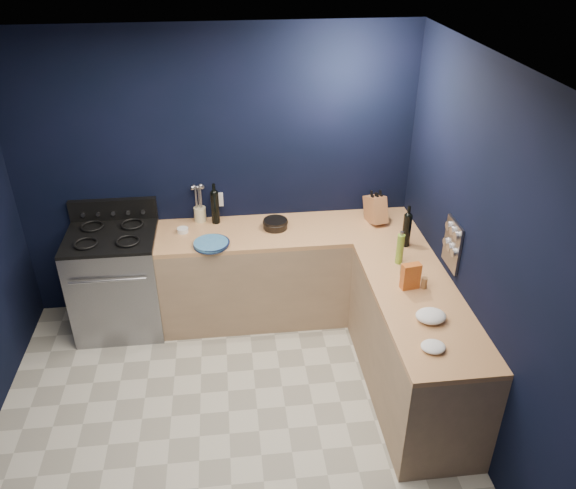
{
  "coord_description": "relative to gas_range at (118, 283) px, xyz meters",
  "views": [
    {
      "loc": [
        0.09,
        -2.96,
        3.33
      ],
      "look_at": [
        0.55,
        1.0,
        1.0
      ],
      "focal_mm": 35.65,
      "sensor_mm": 36.0,
      "label": 1
    }
  ],
  "objects": [
    {
      "name": "top_back",
      "position": [
        1.53,
        0.02,
        0.42
      ],
      "size": [
        2.3,
        0.63,
        0.04
      ],
      "primitive_type": "cube",
      "color": "#9C6740",
      "rests_on": "cab_back"
    },
    {
      "name": "gas_range",
      "position": [
        0.0,
        0.0,
        0.0
      ],
      "size": [
        0.76,
        0.66,
        0.92
      ],
      "primitive_type": "cube",
      "color": "gray",
      "rests_on": "floor"
    },
    {
      "name": "wall_outlet",
      "position": [
        0.93,
        0.32,
        0.62
      ],
      "size": [
        0.09,
        0.02,
        0.13
      ],
      "primitive_type": "cube",
      "color": "white",
      "rests_on": "wall_back"
    },
    {
      "name": "plate_stack",
      "position": [
        0.85,
        -0.2,
        0.46
      ],
      "size": [
        0.31,
        0.31,
        0.04
      ],
      "primitive_type": "cylinder",
      "rotation": [
        0.0,
        0.0,
        0.06
      ],
      "color": "teal",
      "rests_on": "top_back"
    },
    {
      "name": "ramekin",
      "position": [
        0.61,
        0.07,
        0.46
      ],
      "size": [
        0.11,
        0.11,
        0.04
      ],
      "primitive_type": "cylinder",
      "rotation": [
        0.0,
        0.0,
        -0.07
      ],
      "color": "white",
      "rests_on": "top_back"
    },
    {
      "name": "cab_back",
      "position": [
        1.53,
        0.02,
        -0.03
      ],
      "size": [
        2.3,
        0.63,
        0.86
      ],
      "primitive_type": "cube",
      "color": "tan",
      "rests_on": "floor"
    },
    {
      "name": "wine_bottle_back",
      "position": [
        0.9,
        0.22,
        0.59
      ],
      "size": [
        0.1,
        0.1,
        0.3
      ],
      "primitive_type": "cylinder",
      "rotation": [
        0.0,
        0.0,
        -0.38
      ],
      "color": "black",
      "rests_on": "top_back"
    },
    {
      "name": "floor",
      "position": [
        0.93,
        -1.42,
        -0.47
      ],
      "size": [
        3.5,
        3.5,
        0.02
      ],
      "primitive_type": "cube",
      "color": "beige",
      "rests_on": "ground"
    },
    {
      "name": "wine_bottle_right",
      "position": [
        2.48,
        -0.38,
        0.58
      ],
      "size": [
        0.08,
        0.08,
        0.28
      ],
      "primitive_type": "cylinder",
      "rotation": [
        0.0,
        0.0,
        -0.14
      ],
      "color": "black",
      "rests_on": "top_right"
    },
    {
      "name": "backguard",
      "position": [
        0.0,
        0.3,
        0.58
      ],
      "size": [
        0.76,
        0.06,
        0.2
      ],
      "primitive_type": "cube",
      "color": "black",
      "rests_on": "gas_range"
    },
    {
      "name": "oil_bottle",
      "position": [
        2.35,
        -0.64,
        0.57
      ],
      "size": [
        0.08,
        0.08,
        0.25
      ],
      "primitive_type": "cylinder",
      "rotation": [
        0.0,
        0.0,
        -0.41
      ],
      "color": "#7DA631",
      "rests_on": "top_right"
    },
    {
      "name": "wall_right",
      "position": [
        2.69,
        -1.42,
        0.84
      ],
      "size": [
        0.02,
        3.5,
        2.6
      ],
      "primitive_type": "cube",
      "color": "black",
      "rests_on": "ground"
    },
    {
      "name": "spice_jar_near",
      "position": [
        2.33,
        -0.81,
        0.49
      ],
      "size": [
        0.05,
        0.05,
        0.1
      ],
      "primitive_type": "cylinder",
      "rotation": [
        0.0,
        0.0,
        -0.07
      ],
      "color": "olive",
      "rests_on": "top_right"
    },
    {
      "name": "towel_front",
      "position": [
        2.35,
        -1.39,
        0.48
      ],
      "size": [
        0.26,
        0.24,
        0.07
      ],
      "primitive_type": "ellipsoid",
      "rotation": [
        0.0,
        0.0,
        0.38
      ],
      "color": "white",
      "rests_on": "top_right"
    },
    {
      "name": "crouton_bag",
      "position": [
        2.33,
        -0.99,
        0.54
      ],
      "size": [
        0.15,
        0.09,
        0.2
      ],
      "primitive_type": "cube",
      "rotation": [
        0.0,
        0.0,
        0.16
      ],
      "color": "#B31E1A",
      "rests_on": "top_right"
    },
    {
      "name": "spice_jar_far",
      "position": [
        2.43,
        -1.0,
        0.48
      ],
      "size": [
        0.05,
        0.05,
        0.09
      ],
      "primitive_type": "cylinder",
      "rotation": [
        0.0,
        0.0,
        0.16
      ],
      "color": "olive",
      "rests_on": "top_right"
    },
    {
      "name": "oven_door",
      "position": [
        0.0,
        -0.32,
        -0.01
      ],
      "size": [
        0.59,
        0.02,
        0.42
      ],
      "primitive_type": "cube",
      "color": "black",
      "rests_on": "gas_range"
    },
    {
      "name": "utensil_crock",
      "position": [
        0.76,
        0.27,
        0.51
      ],
      "size": [
        0.11,
        0.11,
        0.13
      ],
      "primitive_type": "cylinder",
      "rotation": [
        0.0,
        0.0,
        0.02
      ],
      "color": "beige",
      "rests_on": "top_back"
    },
    {
      "name": "cooktop",
      "position": [
        0.0,
        0.0,
        0.48
      ],
      "size": [
        0.76,
        0.66,
        0.03
      ],
      "primitive_type": "cube",
      "color": "black",
      "rests_on": "gas_range"
    },
    {
      "name": "lemon_basket",
      "position": [
        1.42,
        0.05,
        0.48
      ],
      "size": [
        0.26,
        0.26,
        0.08
      ],
      "primitive_type": "cylinder",
      "rotation": [
        0.0,
        0.0,
        -0.27
      ],
      "color": "black",
      "rests_on": "top_back"
    },
    {
      "name": "towel_end",
      "position": [
        2.27,
        -1.69,
        0.46
      ],
      "size": [
        0.19,
        0.18,
        0.05
      ],
      "primitive_type": "ellipsoid",
      "rotation": [
        0.0,
        0.0,
        0.22
      ],
      "color": "white",
      "rests_on": "top_right"
    },
    {
      "name": "spice_panel",
      "position": [
        2.67,
        -0.87,
        0.72
      ],
      "size": [
        0.02,
        0.28,
        0.38
      ],
      "primitive_type": "cube",
      "color": "gray",
      "rests_on": "wall_right"
    },
    {
      "name": "top_right",
      "position": [
        2.37,
        -1.13,
        0.42
      ],
      "size": [
        0.63,
        1.67,
        0.04
      ],
      "primitive_type": "cube",
      "color": "#9C6740",
      "rests_on": "cab_right"
    },
    {
      "name": "wall_back",
      "position": [
        0.93,
        0.34,
        0.84
      ],
      "size": [
        3.5,
        0.02,
        2.6
      ],
      "primitive_type": "cube",
      "color": "black",
      "rests_on": "ground"
    },
    {
      "name": "knife_block",
      "position": [
        2.33,
        0.08,
        0.56
      ],
      "size": [
        0.19,
        0.3,
        0.3
      ],
      "primitive_type": "cube",
      "rotation": [
        -0.31,
        0.0,
        0.23
      ],
      "color": "#9C6740",
      "rests_on": "top_back"
    },
    {
      "name": "cab_right",
      "position": [
        2.37,
        -1.13,
        -0.03
      ],
      "size": [
        0.63,
        1.67,
        0.86
      ],
      "primitive_type": "cube",
      "color": "tan",
      "rests_on": "floor"
    },
    {
      "name": "ceiling",
      "position": [
        0.93,
        -1.42,
        2.15
      ],
      "size": [
        3.5,
        3.5,
        0.02
      ],
      "primitive_type": "cube",
      "color": "silver",
      "rests_on": "ground"
    }
  ]
}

